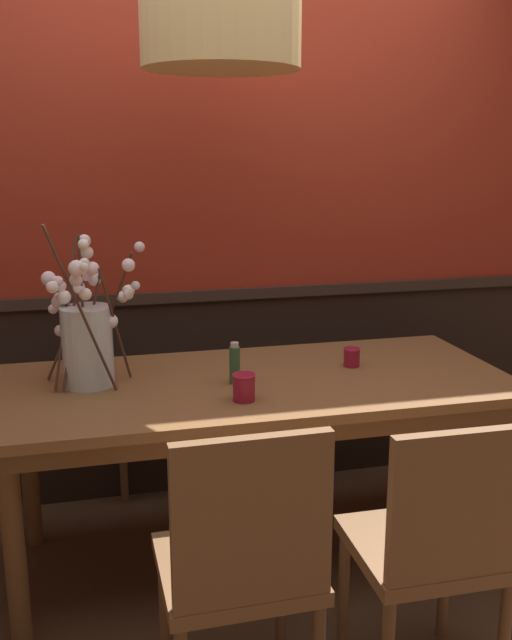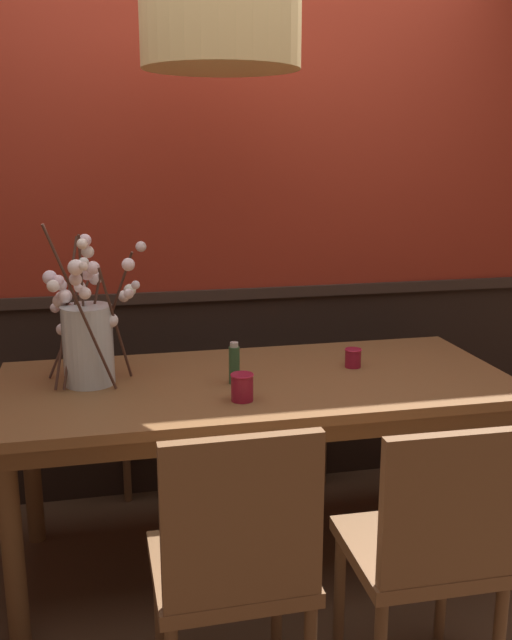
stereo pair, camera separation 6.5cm
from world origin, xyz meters
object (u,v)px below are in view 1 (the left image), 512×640
Objects in this scene: chair_near_side_right at (435,544)px; pendant_lamp at (221,24)px; vase_with_blossoms at (87,338)px; chair_near_side_left at (242,561)px; chair_far_side_right at (273,374)px; candle_holder_nearer_center at (352,357)px; chair_far_side_left at (155,375)px; dining_table at (256,399)px; condiment_bottle at (235,364)px; candle_holder_nearer_edge at (244,387)px.

pendant_lamp reaches higher than chair_near_side_right.
chair_near_side_right is 1.38m from vase_with_blossoms.
chair_far_side_right is at bearing 71.96° from chair_near_side_left.
chair_near_side_left is 1.12m from candle_holder_nearer_center.
chair_far_side_left reaches higher than chair_near_side_left.
dining_table is at bearing -11.17° from pendant_lamp.
chair_far_side_left is 0.97m from condiment_bottle.
chair_far_side_left is at bearing 131.42° from candle_holder_nearer_center.
vase_with_blossoms reaches higher than chair_near_side_left.
chair_near_side_left is at bearing -103.48° from candle_holder_nearer_edge.
vase_with_blossoms reaches higher than condiment_bottle.
candle_holder_nearer_edge is (-0.41, 0.62, 0.30)m from chair_near_side_right.
chair_far_side_right is 1.14m from candle_holder_nearer_edge.
pendant_lamp is at bearing 168.83° from dining_table.
chair_far_side_left is at bearing 109.80° from chair_near_side_right.
chair_near_side_left is at bearing -108.04° from chair_far_side_right.
chair_near_side_right is 9.35× the size of candle_holder_nearer_edge.
pendant_lamp is at bearing -7.01° from vase_with_blossoms.
chair_near_side_left is 1.52× the size of vase_with_blossoms.
chair_near_side_right is (0.32, -0.84, -0.17)m from dining_table.
chair_far_side_right is at bearing 62.67° from pendant_lamp.
condiment_bottle is at bearing -169.16° from candle_holder_nearer_center.
chair_near_side_right is at bearing -44.89° from vase_with_blossoms.
dining_table is 12.23× the size of condiment_bottle.
condiment_bottle is 1.18m from pendant_lamp.
chair_near_side_right reaches higher than candle_holder_nearer_center.
chair_near_side_right is 1.48× the size of vase_with_blossoms.
candle_holder_nearer_edge is 0.61× the size of condiment_bottle.
chair_far_side_left is (-0.62, 1.71, 0.01)m from chair_near_side_right.
chair_near_side_left is 0.85m from condiment_bottle.
chair_far_side_left is at bearing 100.46° from candle_holder_nearer_edge.
condiment_bottle is (0.01, 0.19, 0.03)m from candle_holder_nearer_edge.
candle_holder_nearer_edge is (-0.10, -0.22, 0.13)m from dining_table.
vase_with_blossoms is at bearing -111.91° from chair_far_side_left.
candle_holder_nearer_edge is at bearing -150.74° from candle_holder_nearer_center.
chair_near_side_right is 0.56m from chair_near_side_left.
chair_far_side_right is at bearing 99.43° from candle_holder_nearer_center.
chair_far_side_right is 1.23m from vase_with_blossoms.
candle_holder_nearer_center is (0.09, 0.91, 0.29)m from chair_near_side_right.
dining_table is 0.28m from candle_holder_nearer_edge.
candle_holder_nearer_center is at bearing 53.40° from chair_near_side_left.
vase_with_blossoms is at bearing 172.19° from dining_table.
chair_far_side_right is 1.44× the size of vase_with_blossoms.
chair_near_side_right is 0.97× the size of chair_near_side_left.
pendant_lamp is at bearing 116.60° from chair_near_side_right.
chair_near_side_left reaches higher than chair_near_side_right.
chair_far_side_left is 1.03× the size of chair_near_side_left.
vase_with_blossoms reaches higher than chair_far_side_right.
dining_table is at bearing 20.24° from condiment_bottle.
vase_with_blossoms is at bearing 178.80° from candle_holder_nearer_center.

